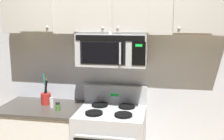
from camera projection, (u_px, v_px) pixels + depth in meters
The scene contains 6 objects.
back_wall at pixel (116, 65), 3.30m from camera, with size 5.20×0.10×2.70m, color silver.
over_range_microwave at pixel (113, 49), 3.02m from camera, with size 0.76×0.43×0.35m.
upper_cabinets at pixel (113, 8), 2.96m from camera, with size 2.50×0.36×0.55m.
utensil_crock_red at pixel (46, 97), 3.24m from camera, with size 0.12×0.12×0.38m.
salt_shaker at pixel (52, 103), 3.13m from camera, with size 0.05×0.05×0.12m.
spice_jar at pixel (58, 107), 3.03m from camera, with size 0.05×0.05×0.09m.
Camera 1 is at (0.53, -2.42, 1.93)m, focal length 43.58 mm.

